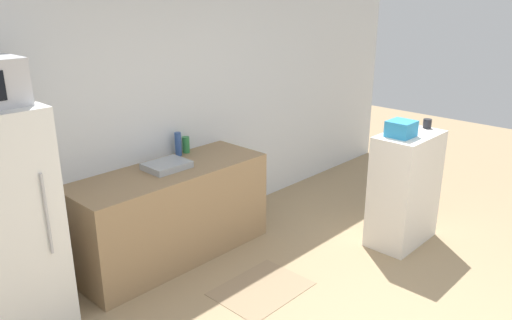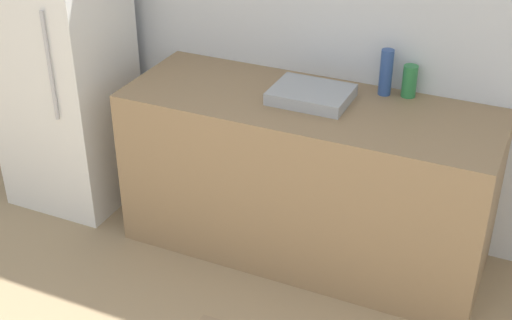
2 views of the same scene
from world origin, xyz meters
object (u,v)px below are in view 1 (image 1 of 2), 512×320
Objects in this scene: basket at (401,129)px; jar at (427,124)px; refrigerator at (5,226)px; bottle_tall at (178,144)px; bottle_short at (186,145)px.

jar is at bearing -5.21° from basket.
basket is at bearing -23.75° from refrigerator.
bottle_tall reaches higher than bottle_short.
basket is at bearing 174.79° from jar.
refrigerator is 3.36m from basket.
basket reaches higher than bottle_short.
basket is (1.31, -1.64, 0.20)m from bottle_tall.
basket is 2.63× the size of jar.
bottle_tall is 1.45× the size of bottle_short.
basket is at bearing -54.43° from bottle_short.
refrigerator reaches higher than bottle_short.
jar is at bearing -46.09° from bottle_short.
basket is (1.19, -1.67, 0.24)m from bottle_short.
bottle_short is at bearing 9.71° from refrigerator.
refrigerator reaches higher than bottle_tall.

